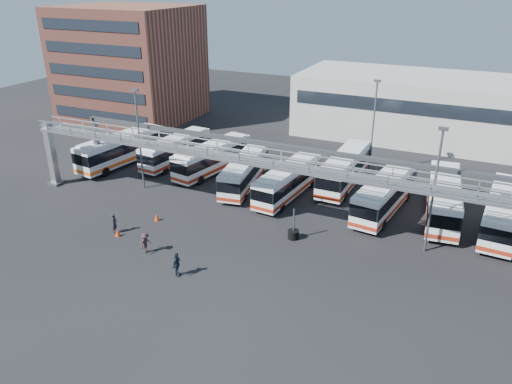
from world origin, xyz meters
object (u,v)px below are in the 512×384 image
at_px(bus_1, 176,149).
at_px(cone_right, 157,217).
at_px(bus_0, 121,148).
at_px(pedestrian_d, 177,264).
at_px(bus_3, 244,172).
at_px(bus_2, 213,157).
at_px(pedestrian_c, 146,243).
at_px(bus_8, 503,211).
at_px(pedestrian_a, 114,223).
at_px(cone_left, 118,233).
at_px(bus_4, 288,180).
at_px(tire_stack, 293,234).
at_px(light_pole_left, 139,134).
at_px(light_pole_back, 374,122).
at_px(bus_6, 385,193).
at_px(light_pole_mid, 435,185).
at_px(bus_7, 444,198).
at_px(bus_5, 345,168).

distance_m(bus_1, cone_right, 14.62).
distance_m(bus_0, pedestrian_d, 24.95).
relative_size(bus_1, bus_3, 1.01).
bearing_deg(bus_2, pedestrian_c, -67.49).
bearing_deg(bus_8, cone_right, -154.66).
height_order(bus_0, bus_2, bus_0).
xyz_separation_m(bus_0, bus_3, (15.64, -0.05, -0.22)).
xyz_separation_m(pedestrian_a, cone_left, (0.64, -0.45, -0.55)).
height_order(bus_4, pedestrian_a, bus_4).
xyz_separation_m(cone_right, tire_stack, (12.24, 2.08, 0.12)).
relative_size(light_pole_left, pedestrian_d, 5.45).
relative_size(cone_right, tire_stack, 0.25).
height_order(light_pole_back, pedestrian_a, light_pole_back).
distance_m(bus_0, cone_left, 17.57).
height_order(bus_3, cone_left, bus_3).
xyz_separation_m(bus_1, pedestrian_c, (8.93, -18.00, -0.89)).
xyz_separation_m(bus_0, pedestrian_a, (9.96, -13.48, -1.06)).
relative_size(bus_1, pedestrian_c, 6.18).
distance_m(bus_1, pedestrian_c, 20.11).
bearing_deg(cone_right, bus_2, 95.49).
xyz_separation_m(bus_6, pedestrian_c, (-15.51, -15.32, -1.01)).
distance_m(cone_left, tire_stack, 14.74).
relative_size(bus_1, cone_left, 15.95).
xyz_separation_m(light_pole_left, pedestrian_a, (3.61, -8.92, -4.85)).
bearing_deg(light_pole_back, light_pole_mid, -61.93).
xyz_separation_m(bus_2, cone_left, (-0.10, -16.12, -1.48)).
xyz_separation_m(bus_2, pedestrian_a, (-0.74, -15.67, -0.93)).
distance_m(light_pole_left, bus_8, 33.95).
relative_size(light_pole_left, bus_1, 0.97).
relative_size(bus_1, bus_8, 0.93).
height_order(bus_1, bus_3, bus_1).
relative_size(bus_1, bus_7, 0.90).
xyz_separation_m(bus_7, pedestrian_a, (-24.88, -14.75, -1.06)).
xyz_separation_m(bus_0, cone_left, (10.60, -13.93, -1.61)).
bearing_deg(bus_1, light_pole_back, 23.07).
relative_size(light_pole_mid, bus_0, 0.87).
xyz_separation_m(bus_3, pedestrian_d, (2.76, -16.76, -0.78)).
xyz_separation_m(pedestrian_a, tire_stack, (14.16, 5.42, -0.42)).
height_order(bus_3, cone_right, bus_3).
bearing_deg(bus_7, cone_right, -159.50).
height_order(bus_6, cone_left, bus_6).
relative_size(bus_0, cone_right, 17.48).
relative_size(bus_2, bus_5, 0.97).
height_order(light_pole_back, bus_3, light_pole_back).
bearing_deg(bus_2, cone_right, -74.00).
distance_m(light_pole_back, bus_4, 12.10).
distance_m(bus_0, bus_4, 20.59).
height_order(bus_3, bus_8, bus_8).
distance_m(light_pole_left, cone_left, 11.62).
height_order(bus_0, bus_7, bus_7).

